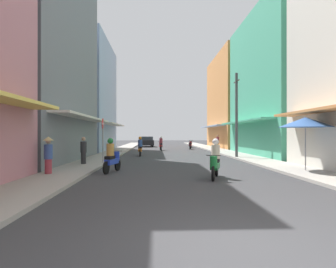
% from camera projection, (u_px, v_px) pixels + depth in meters
% --- Properties ---
extents(ground_plane, '(112.91, 112.91, 0.00)m').
position_uv_depth(ground_plane, '(171.00, 153.00, 25.74)').
color(ground_plane, '#38383A').
extents(sidewalk_left, '(2.12, 59.32, 0.12)m').
position_uv_depth(sidewalk_left, '(114.00, 153.00, 25.51)').
color(sidewalk_left, '#9E9991').
rests_on(sidewalk_left, ground).
extents(sidewalk_right, '(2.12, 59.32, 0.12)m').
position_uv_depth(sidewalk_right, '(227.00, 152.00, 25.97)').
color(sidewalk_right, '#ADA89E').
rests_on(sidewalk_right, ground).
extents(building_left_mid, '(7.05, 11.40, 15.31)m').
position_uv_depth(building_left_mid, '(30.00, 41.00, 17.53)').
color(building_left_mid, slate).
rests_on(building_left_mid, ground).
extents(building_left_far, '(7.05, 10.52, 11.52)m').
position_uv_depth(building_left_far, '(81.00, 97.00, 29.36)').
color(building_left_far, '#8CA5CC').
rests_on(building_left_far, ground).
extents(building_right_mid, '(7.05, 11.73, 11.78)m').
position_uv_depth(building_right_mid, '(285.00, 85.00, 23.02)').
color(building_right_mid, '#4CB28C').
rests_on(building_right_mid, ground).
extents(building_right_far, '(7.05, 12.14, 11.89)m').
position_uv_depth(building_right_far, '(239.00, 102.00, 35.85)').
color(building_right_far, '#D88C4C').
rests_on(building_right_far, ground).
extents(motorbike_blue, '(0.68, 1.77, 1.58)m').
position_uv_depth(motorbike_blue, '(112.00, 157.00, 12.69)').
color(motorbike_blue, black).
rests_on(motorbike_blue, ground).
extents(motorbike_green, '(0.75, 1.74, 1.58)m').
position_uv_depth(motorbike_green, '(215.00, 161.00, 10.93)').
color(motorbike_green, black).
rests_on(motorbike_green, ground).
extents(motorbike_red, '(0.55, 1.81, 1.58)m').
position_uv_depth(motorbike_red, '(161.00, 144.00, 30.12)').
color(motorbike_red, black).
rests_on(motorbike_red, ground).
extents(motorbike_silver, '(0.65, 1.78, 0.96)m').
position_uv_depth(motorbike_silver, '(191.00, 144.00, 37.17)').
color(motorbike_silver, black).
rests_on(motorbike_silver, ground).
extents(motorbike_orange, '(0.55, 1.81, 1.58)m').
position_uv_depth(motorbike_orange, '(140.00, 147.00, 22.36)').
color(motorbike_orange, black).
rests_on(motorbike_orange, ground).
extents(motorbike_maroon, '(0.62, 1.79, 0.96)m').
position_uv_depth(motorbike_maroon, '(190.00, 145.00, 32.56)').
color(motorbike_maroon, black).
rests_on(motorbike_maroon, ground).
extents(parked_car, '(2.14, 4.25, 1.45)m').
position_uv_depth(parked_car, '(147.00, 141.00, 39.32)').
color(parked_car, black).
rests_on(parked_car, ground).
extents(pedestrian_midway, '(0.34, 0.34, 1.60)m').
position_uv_depth(pedestrian_midway, '(84.00, 151.00, 15.30)').
color(pedestrian_midway, '#262628').
rests_on(pedestrian_midway, ground).
extents(pedestrian_crossing, '(0.34, 0.34, 1.70)m').
position_uv_depth(pedestrian_crossing, '(218.00, 142.00, 31.94)').
color(pedestrian_crossing, '#BF8C3F').
rests_on(pedestrian_crossing, ground).
extents(pedestrian_foreground, '(0.44, 0.44, 1.65)m').
position_uv_depth(pedestrian_foreground, '(48.00, 154.00, 11.44)').
color(pedestrian_foreground, '#99333F').
rests_on(pedestrian_foreground, ground).
extents(vendor_umbrella, '(2.32, 2.32, 2.52)m').
position_uv_depth(vendor_umbrella, '(305.00, 122.00, 12.48)').
color(vendor_umbrella, '#99999E').
rests_on(vendor_umbrella, ground).
extents(utility_pole, '(0.20, 1.20, 6.19)m').
position_uv_depth(utility_pole, '(237.00, 115.00, 20.04)').
color(utility_pole, '#4C4C4F').
rests_on(utility_pole, ground).
extents(street_sign_no_entry, '(0.07, 0.60, 2.65)m').
position_uv_depth(street_sign_no_entry, '(103.00, 135.00, 15.64)').
color(street_sign_no_entry, gray).
rests_on(street_sign_no_entry, ground).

